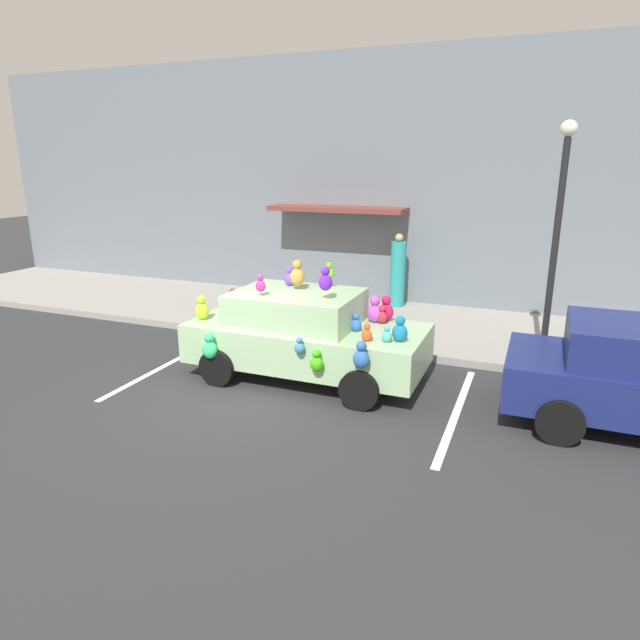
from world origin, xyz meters
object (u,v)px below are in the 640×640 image
Objects in this scene: plush_covered_car at (305,334)px; street_lamp_post at (558,221)px; pedestrian_near_shopfront at (398,273)px; teddy_bear_on_sidewalk at (237,307)px.

plush_covered_car is 4.82m from street_lamp_post.
plush_covered_car is 0.97× the size of street_lamp_post.
street_lamp_post is (3.93, 2.03, 1.91)m from plush_covered_car.
pedestrian_near_shopfront is at bearing 85.45° from plush_covered_car.
street_lamp_post is at bearing -40.04° from pedestrian_near_shopfront.
teddy_bear_on_sidewalk is 0.43× the size of pedestrian_near_shopfront.
plush_covered_car is at bearing -94.55° from pedestrian_near_shopfront.
pedestrian_near_shopfront is (-3.53, 2.97, -1.71)m from street_lamp_post.
teddy_bear_on_sidewalk is at bearing 141.24° from plush_covered_car.
teddy_bear_on_sidewalk is at bearing -136.14° from pedestrian_near_shopfront.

